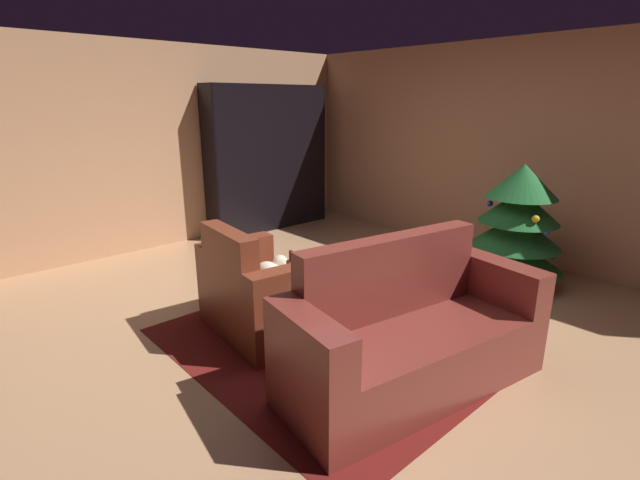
{
  "coord_description": "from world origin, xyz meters",
  "views": [
    {
      "loc": [
        2.57,
        -2.59,
        1.84
      ],
      "look_at": [
        -0.12,
        -0.16,
        0.75
      ],
      "focal_mm": 26.16,
      "sensor_mm": 36.0,
      "label": 1
    }
  ],
  "objects_px": {
    "decorated_tree": "(517,225)",
    "bottle_on_table": "(291,275)",
    "bookshelf_unit": "(276,160)",
    "book_stack_on_table": "(318,283)",
    "couch_red": "(410,339)",
    "coffee_table": "(320,294)",
    "armchair_red": "(258,295)"
  },
  "relations": [
    {
      "from": "bottle_on_table",
      "to": "decorated_tree",
      "type": "relative_size",
      "value": 0.26
    },
    {
      "from": "bookshelf_unit",
      "to": "decorated_tree",
      "type": "relative_size",
      "value": 1.65
    },
    {
      "from": "bookshelf_unit",
      "to": "bottle_on_table",
      "type": "relative_size",
      "value": 6.34
    },
    {
      "from": "bottle_on_table",
      "to": "decorated_tree",
      "type": "bearing_deg",
      "value": 76.79
    },
    {
      "from": "couch_red",
      "to": "bottle_on_table",
      "type": "relative_size",
      "value": 5.94
    },
    {
      "from": "book_stack_on_table",
      "to": "decorated_tree",
      "type": "bearing_deg",
      "value": 78.27
    },
    {
      "from": "bookshelf_unit",
      "to": "book_stack_on_table",
      "type": "bearing_deg",
      "value": -31.88
    },
    {
      "from": "bookshelf_unit",
      "to": "armchair_red",
      "type": "xyz_separation_m",
      "value": [
        2.59,
        -2.15,
        -0.67
      ]
    },
    {
      "from": "armchair_red",
      "to": "book_stack_on_table",
      "type": "height_order",
      "value": "armchair_red"
    },
    {
      "from": "armchair_red",
      "to": "coffee_table",
      "type": "distance_m",
      "value": 0.53
    },
    {
      "from": "coffee_table",
      "to": "decorated_tree",
      "type": "bearing_deg",
      "value": 79.41
    },
    {
      "from": "couch_red",
      "to": "bottle_on_table",
      "type": "distance_m",
      "value": 1.03
    },
    {
      "from": "bookshelf_unit",
      "to": "book_stack_on_table",
      "type": "relative_size",
      "value": 9.61
    },
    {
      "from": "book_stack_on_table",
      "to": "decorated_tree",
      "type": "distance_m",
      "value": 2.35
    },
    {
      "from": "decorated_tree",
      "to": "coffee_table",
      "type": "bearing_deg",
      "value": -100.59
    },
    {
      "from": "decorated_tree",
      "to": "bottle_on_table",
      "type": "bearing_deg",
      "value": -103.21
    },
    {
      "from": "book_stack_on_table",
      "to": "decorated_tree",
      "type": "xyz_separation_m",
      "value": [
        0.48,
        2.3,
        0.16
      ]
    },
    {
      "from": "couch_red",
      "to": "coffee_table",
      "type": "xyz_separation_m",
      "value": [
        -0.84,
        -0.05,
        0.06
      ]
    },
    {
      "from": "armchair_red",
      "to": "bottle_on_table",
      "type": "xyz_separation_m",
      "value": [
        0.3,
        0.12,
        0.24
      ]
    },
    {
      "from": "book_stack_on_table",
      "to": "bottle_on_table",
      "type": "bearing_deg",
      "value": -120.4
    },
    {
      "from": "couch_red",
      "to": "book_stack_on_table",
      "type": "bearing_deg",
      "value": -177.76
    },
    {
      "from": "bottle_on_table",
      "to": "decorated_tree",
      "type": "height_order",
      "value": "decorated_tree"
    },
    {
      "from": "armchair_red",
      "to": "book_stack_on_table",
      "type": "relative_size",
      "value": 5.22
    },
    {
      "from": "bookshelf_unit",
      "to": "armchair_red",
      "type": "height_order",
      "value": "bookshelf_unit"
    },
    {
      "from": "coffee_table",
      "to": "book_stack_on_table",
      "type": "height_order",
      "value": "book_stack_on_table"
    },
    {
      "from": "bookshelf_unit",
      "to": "book_stack_on_table",
      "type": "xyz_separation_m",
      "value": [
        2.99,
        -1.86,
        -0.52
      ]
    },
    {
      "from": "bookshelf_unit",
      "to": "bottle_on_table",
      "type": "xyz_separation_m",
      "value": [
        2.88,
        -2.03,
        -0.44
      ]
    },
    {
      "from": "bookshelf_unit",
      "to": "coffee_table",
      "type": "relative_size",
      "value": 2.56
    },
    {
      "from": "bookshelf_unit",
      "to": "coffee_table",
      "type": "xyz_separation_m",
      "value": [
        3.03,
        -1.87,
        -0.6
      ]
    },
    {
      "from": "book_stack_on_table",
      "to": "decorated_tree",
      "type": "relative_size",
      "value": 0.17
    },
    {
      "from": "bookshelf_unit",
      "to": "decorated_tree",
      "type": "distance_m",
      "value": 3.51
    },
    {
      "from": "coffee_table",
      "to": "book_stack_on_table",
      "type": "relative_size",
      "value": 3.76
    }
  ]
}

